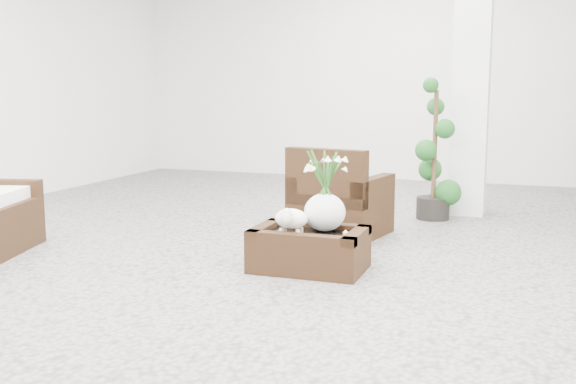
% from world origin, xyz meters
% --- Properties ---
extents(ground, '(11.00, 11.00, 0.00)m').
position_xyz_m(ground, '(0.00, 0.00, 0.00)').
color(ground, gray).
rests_on(ground, ground).
extents(column, '(0.40, 0.40, 3.50)m').
position_xyz_m(column, '(1.20, 2.80, 1.75)').
color(column, white).
rests_on(column, ground).
extents(coffee_table, '(0.90, 0.60, 0.31)m').
position_xyz_m(coffee_table, '(0.22, -0.20, 0.16)').
color(coffee_table, '#351F0F').
rests_on(coffee_table, ground).
extents(sheep_figurine, '(0.28, 0.23, 0.21)m').
position_xyz_m(sheep_figurine, '(0.10, -0.30, 0.42)').
color(sheep_figurine, white).
rests_on(sheep_figurine, coffee_table).
extents(planter_narcissus, '(0.44, 0.44, 0.80)m').
position_xyz_m(planter_narcissus, '(0.32, -0.10, 0.71)').
color(planter_narcissus, white).
rests_on(planter_narcissus, coffee_table).
extents(tealight, '(0.04, 0.04, 0.03)m').
position_xyz_m(tealight, '(0.52, -0.18, 0.33)').
color(tealight, white).
rests_on(tealight, coffee_table).
extents(armchair, '(0.98, 0.95, 0.90)m').
position_xyz_m(armchair, '(0.10, 1.21, 0.45)').
color(armchair, '#351F0F').
rests_on(armchair, ground).
extents(topiary, '(0.41, 0.41, 1.55)m').
position_xyz_m(topiary, '(0.87, 2.34, 0.78)').
color(topiary, '#164717').
rests_on(topiary, ground).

